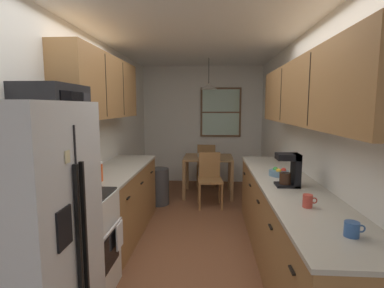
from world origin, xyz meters
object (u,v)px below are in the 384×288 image
storage_canister (97,172)px  trash_bin (159,186)px  dining_chair_far (207,163)px  stove_range (75,245)px  table_serving_bowl (202,155)px  refrigerator (24,241)px  microwave_over_range (54,105)px  mug_by_coffeemaker (352,229)px  dining_chair_near (210,177)px  mug_spare (308,201)px  coffee_maker (291,169)px  dining_table (208,163)px  fruit_bowl (279,172)px

storage_canister → trash_bin: bearing=81.1°
dining_chair_far → stove_range: bearing=-106.8°
stove_range → table_serving_bowl: (1.03, 3.07, 0.30)m
refrigerator → dining_chair_far: size_ratio=1.90×
refrigerator → stove_range: size_ratio=1.56×
refrigerator → microwave_over_range: microwave_over_range is taller
dining_chair_far → mug_by_coffeemaker: bearing=-77.8°
dining_chair_near → trash_bin: dining_chair_near is taller
trash_bin → mug_spare: 3.15m
coffee_maker → mug_spare: coffee_maker is taller
microwave_over_range → trash_bin: microwave_over_range is taller
refrigerator → mug_spare: (1.90, 0.61, 0.10)m
refrigerator → coffee_maker: size_ratio=5.27×
stove_range → trash_bin: bearing=83.3°
dining_table → dining_chair_far: bearing=92.9°
mug_spare → dining_chair_far: bearing=102.4°
refrigerator → mug_by_coffeemaker: refrigerator is taller
trash_bin → storage_canister: bearing=-98.9°
mug_by_coffeemaker → dining_table: bearing=103.7°
storage_canister → fruit_bowl: storage_canister is taller
dining_chair_near → fruit_bowl: fruit_bowl is taller
dining_chair_near → mug_spare: size_ratio=8.04×
refrigerator → table_serving_bowl: (0.98, 3.80, -0.09)m
refrigerator → dining_table: (1.09, 3.81, -0.24)m
refrigerator → dining_table: size_ratio=1.88×
dining_chair_near → trash_bin: 0.90m
dining_chair_far → table_serving_bowl: (-0.08, -0.61, 0.27)m
refrigerator → mug_by_coffeemaker: (2.00, 0.10, 0.09)m
refrigerator → storage_canister: bearing=92.3°
stove_range → dining_table: bearing=69.7°
trash_bin → fruit_bowl: (1.67, -1.55, 0.63)m
fruit_bowl → dining_chair_far: bearing=107.3°
table_serving_bowl → dining_chair_far: bearing=82.2°
refrigerator → storage_canister: 1.30m
dining_chair_far → storage_canister: 3.35m
stove_range → trash_bin: 2.52m
trash_bin → coffee_maker: size_ratio=1.92×
stove_range → mug_by_coffeemaker: stove_range is taller
refrigerator → table_serving_bowl: size_ratio=9.71×
microwave_over_range → dining_chair_near: bearing=62.6°
mug_by_coffeemaker → mug_spare: bearing=100.9°
trash_bin → storage_canister: storage_canister is taller
dining_chair_near → mug_spare: 2.75m
refrigerator → dining_chair_far: (1.06, 4.41, -0.36)m
trash_bin → coffee_maker: bearing=-50.0°
coffee_maker → mug_by_coffeemaker: coffee_maker is taller
storage_canister → fruit_bowl: bearing=10.8°
mug_by_coffeemaker → microwave_over_range: bearing=163.9°
dining_table → dining_chair_near: bearing=-86.7°
dining_table → table_serving_bowl: table_serving_bowl is taller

